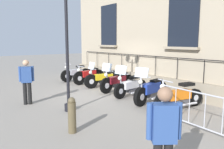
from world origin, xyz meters
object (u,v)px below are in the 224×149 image
(lamppost, at_px, (66,25))
(motorcycle_orange, at_px, (179,97))
(motorcycle_red, at_px, (89,76))
(motorcycle_silver, at_px, (76,74))
(crowd_barrier, at_px, (197,110))
(motorcycle_blue, at_px, (151,91))
(bollard, at_px, (72,115))
(pedestrian_standing, at_px, (27,79))
(motorcycle_yellow, at_px, (104,79))
(motorcycle_white, at_px, (131,86))
(pedestrian_walking, at_px, (164,134))
(motorcycle_maroon, at_px, (117,81))

(lamppost, bearing_deg, motorcycle_orange, 146.57)
(motorcycle_red, bearing_deg, motorcycle_silver, -81.51)
(motorcycle_silver, xyz_separation_m, crowd_barrier, (1.13, 8.56, 0.14))
(motorcycle_blue, distance_m, bollard, 3.86)
(bollard, distance_m, pedestrian_standing, 3.42)
(crowd_barrier, distance_m, bollard, 3.20)
(lamppost, bearing_deg, pedestrian_standing, -63.21)
(motorcycle_yellow, relative_size, bollard, 2.32)
(motorcycle_white, bearing_deg, crowd_barrier, 73.11)
(lamppost, distance_m, crowd_barrier, 4.62)
(crowd_barrier, height_order, bollard, crowd_barrier)
(motorcycle_yellow, xyz_separation_m, motorcycle_blue, (0.24, 3.47, 0.02))
(crowd_barrier, height_order, pedestrian_standing, pedestrian_standing)
(motorcycle_yellow, height_order, motorcycle_white, motorcycle_white)
(motorcycle_red, xyz_separation_m, crowd_barrier, (1.31, 7.40, 0.12))
(motorcycle_blue, xyz_separation_m, pedestrian_walking, (3.75, 3.76, 0.49))
(crowd_barrier, relative_size, pedestrian_standing, 1.45)
(motorcycle_silver, height_order, motorcycle_white, motorcycle_white)
(motorcycle_red, xyz_separation_m, motorcycle_white, (0.14, 3.54, -0.01))
(motorcycle_white, distance_m, motorcycle_blue, 1.19)
(motorcycle_yellow, relative_size, motorcycle_blue, 1.00)
(motorcycle_red, xyz_separation_m, pedestrian_walking, (3.90, 8.49, 0.49))
(motorcycle_blue, distance_m, pedestrian_walking, 5.33)
(motorcycle_silver, distance_m, motorcycle_red, 1.17)
(motorcycle_orange, bearing_deg, motorcycle_silver, -88.70)
(motorcycle_blue, bearing_deg, pedestrian_standing, -33.68)
(motorcycle_white, height_order, crowd_barrier, motorcycle_white)
(pedestrian_walking, bearing_deg, motorcycle_yellow, -118.93)
(motorcycle_orange, bearing_deg, pedestrian_walking, 33.64)
(motorcycle_maroon, bearing_deg, lamppost, 23.89)
(crowd_barrier, bearing_deg, motorcycle_maroon, -105.03)
(motorcycle_yellow, height_order, crowd_barrier, motorcycle_yellow)
(lamppost, xyz_separation_m, crowd_barrier, (-1.85, 3.57, -2.27))
(motorcycle_maroon, distance_m, crowd_barrier, 5.16)
(motorcycle_red, bearing_deg, motorcycle_white, 87.81)
(motorcycle_orange, bearing_deg, crowd_barrier, 49.14)
(motorcycle_red, relative_size, lamppost, 0.48)
(motorcycle_yellow, height_order, bollard, motorcycle_yellow)
(motorcycle_maroon, height_order, motorcycle_white, motorcycle_white)
(motorcycle_yellow, xyz_separation_m, bollard, (4.01, 4.29, 0.03))
(motorcycle_blue, relative_size, pedestrian_walking, 1.29)
(motorcycle_silver, xyz_separation_m, motorcycle_maroon, (-0.20, 3.58, 0.04))
(motorcycle_blue, bearing_deg, pedestrian_walking, 45.07)
(lamppost, bearing_deg, motorcycle_white, -174.53)
(lamppost, bearing_deg, bollard, 66.14)
(lamppost, xyz_separation_m, pedestrian_standing, (0.84, -1.66, -1.91))
(motorcycle_orange, distance_m, bollard, 3.92)
(motorcycle_orange, bearing_deg, motorcycle_maroon, -90.70)
(motorcycle_silver, xyz_separation_m, lamppost, (2.98, 4.99, 2.41))
(motorcycle_blue, xyz_separation_m, lamppost, (3.00, -0.90, 2.38))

